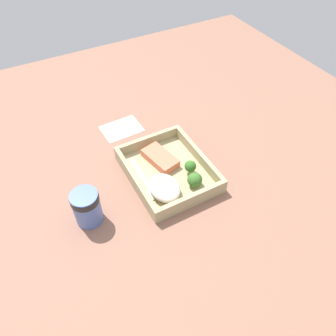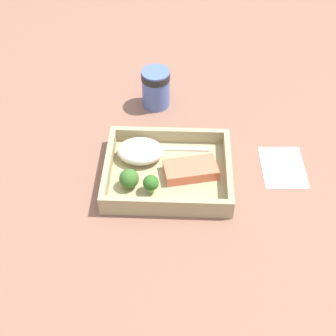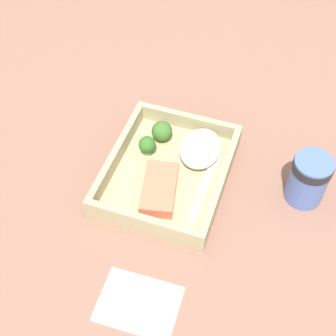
# 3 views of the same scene
# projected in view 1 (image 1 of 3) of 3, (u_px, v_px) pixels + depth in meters

# --- Properties ---
(ground_plane) EXTENTS (1.60, 1.60, 0.02)m
(ground_plane) POSITION_uv_depth(u_px,v_px,m) (168.00, 177.00, 0.92)
(ground_plane) COLOR #865C4A
(takeout_tray) EXTENTS (0.26, 0.21, 0.01)m
(takeout_tray) POSITION_uv_depth(u_px,v_px,m) (168.00, 173.00, 0.91)
(takeout_tray) COLOR tan
(takeout_tray) RESTS_ON ground_plane
(tray_rim) EXTENTS (0.26, 0.21, 0.03)m
(tray_rim) POSITION_uv_depth(u_px,v_px,m) (168.00, 168.00, 0.89)
(tray_rim) COLOR tan
(tray_rim) RESTS_ON takeout_tray
(salmon_fillet) EXTENTS (0.12, 0.08, 0.02)m
(salmon_fillet) POSITION_uv_depth(u_px,v_px,m) (161.00, 158.00, 0.92)
(salmon_fillet) COLOR #E36C4D
(salmon_fillet) RESTS_ON takeout_tray
(mashed_potatoes) EXTENTS (0.10, 0.08, 0.04)m
(mashed_potatoes) POSITION_uv_depth(u_px,v_px,m) (164.00, 188.00, 0.84)
(mashed_potatoes) COLOR silver
(mashed_potatoes) RESTS_ON takeout_tray
(broccoli_floret_1) EXTENTS (0.03, 0.03, 0.04)m
(broccoli_floret_1) POSITION_uv_depth(u_px,v_px,m) (190.00, 166.00, 0.88)
(broccoli_floret_1) COLOR #84AE66
(broccoli_floret_1) RESTS_ON takeout_tray
(broccoli_floret_2) EXTENTS (0.04, 0.04, 0.04)m
(broccoli_floret_2) POSITION_uv_depth(u_px,v_px,m) (195.00, 180.00, 0.85)
(broccoli_floret_2) COLOR #749A56
(broccoli_floret_2) RESTS_ON takeout_tray
(fork) EXTENTS (0.16, 0.02, 0.00)m
(fork) POSITION_uv_depth(u_px,v_px,m) (145.00, 181.00, 0.88)
(fork) COLOR white
(fork) RESTS_ON takeout_tray
(paper_cup) EXTENTS (0.07, 0.07, 0.09)m
(paper_cup) POSITION_uv_depth(u_px,v_px,m) (87.00, 206.00, 0.77)
(paper_cup) COLOR #4F6AB0
(paper_cup) RESTS_ON ground_plane
(receipt_slip) EXTENTS (0.09, 0.12, 0.00)m
(receipt_slip) POSITION_uv_depth(u_px,v_px,m) (122.00, 129.00, 1.04)
(receipt_slip) COLOR white
(receipt_slip) RESTS_ON ground_plane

